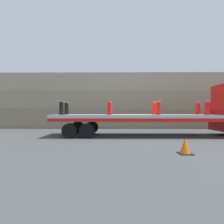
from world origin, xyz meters
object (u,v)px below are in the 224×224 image
at_px(fire_hydrant_black_far_0, 66,109).
at_px(fire_hydrant_red_near_3, 207,108).
at_px(traffic_cone, 185,146).
at_px(fire_hydrant_red_near_2, 158,108).
at_px(fire_hydrant_red_far_2, 154,109).
at_px(fire_hydrant_red_far_1, 110,109).
at_px(fire_hydrant_red_near_1, 110,108).
at_px(fire_hydrant_black_near_0, 61,108).
at_px(flatbed_trailer, 125,118).
at_px(fire_hydrant_red_far_3, 198,109).

distance_m(fire_hydrant_black_far_0, fire_hydrant_red_near_3, 8.86).
relative_size(fire_hydrant_black_far_0, traffic_cone, 1.46).
xyz_separation_m(fire_hydrant_black_far_0, fire_hydrant_red_near_2, (5.86, -1.11, 0.00)).
relative_size(fire_hydrant_red_near_2, traffic_cone, 1.46).
xyz_separation_m(fire_hydrant_black_far_0, fire_hydrant_red_far_2, (5.86, 0.00, 0.00)).
bearing_deg(fire_hydrant_red_far_2, fire_hydrant_red_far_1, 180.00).
height_order(fire_hydrant_black_far_0, fire_hydrant_red_near_1, same).
bearing_deg(fire_hydrant_red_far_2, fire_hydrant_red_near_2, -90.00).
relative_size(fire_hydrant_black_near_0, fire_hydrant_red_far_2, 1.00).
bearing_deg(fire_hydrant_black_far_0, fire_hydrant_red_near_1, -20.83).
distance_m(flatbed_trailer, fire_hydrant_red_far_1, 1.30).
relative_size(fire_hydrant_black_near_0, traffic_cone, 1.46).
distance_m(fire_hydrant_red_far_1, fire_hydrant_red_near_2, 3.13).
height_order(fire_hydrant_black_near_0, traffic_cone, fire_hydrant_black_near_0).
relative_size(flatbed_trailer, fire_hydrant_red_near_2, 12.15).
bearing_deg(traffic_cone, fire_hydrant_red_near_3, 54.50).
height_order(fire_hydrant_red_far_1, fire_hydrant_red_near_3, same).
distance_m(fire_hydrant_red_far_3, traffic_cone, 6.34).
bearing_deg(fire_hydrant_red_near_3, flatbed_trailer, 173.47).
xyz_separation_m(flatbed_trailer, fire_hydrant_red_far_1, (-0.99, 0.56, 0.62)).
bearing_deg(fire_hydrant_red_near_2, fire_hydrant_black_far_0, 169.23).
relative_size(fire_hydrant_red_near_1, fire_hydrant_red_near_2, 1.00).
bearing_deg(fire_hydrant_red_near_2, fire_hydrant_red_near_1, 180.00).
distance_m(flatbed_trailer, traffic_cone, 5.22).
bearing_deg(traffic_cone, flatbed_trailer, 110.84).
xyz_separation_m(fire_hydrant_red_far_1, fire_hydrant_red_far_2, (2.93, 0.00, 0.00)).
height_order(fire_hydrant_black_far_0, fire_hydrant_red_near_3, same).
xyz_separation_m(fire_hydrant_red_far_2, fire_hydrant_red_far_3, (2.93, 0.00, 0.00)).
relative_size(flatbed_trailer, traffic_cone, 17.79).
height_order(fire_hydrant_black_far_0, fire_hydrant_red_far_3, same).
xyz_separation_m(fire_hydrant_black_far_0, fire_hydrant_red_near_3, (8.79, -1.11, 0.00)).
height_order(fire_hydrant_red_far_2, fire_hydrant_red_near_3, same).
relative_size(fire_hydrant_red_near_2, fire_hydrant_red_near_3, 1.00).
bearing_deg(fire_hydrant_red_near_3, fire_hydrant_red_near_2, 180.00).
bearing_deg(fire_hydrant_red_near_1, fire_hydrant_red_far_1, 90.00).
height_order(fire_hydrant_red_near_1, fire_hydrant_red_near_3, same).
bearing_deg(traffic_cone, fire_hydrant_red_near_1, 123.58).
bearing_deg(fire_hydrant_black_far_0, fire_hydrant_black_near_0, -90.00).
distance_m(fire_hydrant_red_far_1, fire_hydrant_red_far_2, 2.93).
bearing_deg(fire_hydrant_red_far_3, fire_hydrant_red_near_3, -90.00).
xyz_separation_m(fire_hydrant_red_near_2, fire_hydrant_red_far_2, (0.00, 1.11, 0.00)).
bearing_deg(traffic_cone, fire_hydrant_black_near_0, 143.52).
distance_m(fire_hydrant_red_far_1, fire_hydrant_red_far_3, 5.86).
xyz_separation_m(fire_hydrant_red_near_2, fire_hydrant_red_far_3, (2.93, 1.11, 0.00)).
relative_size(fire_hydrant_red_near_1, fire_hydrant_red_far_2, 1.00).
relative_size(fire_hydrant_red_far_1, fire_hydrant_red_near_3, 1.00).
distance_m(fire_hydrant_red_near_2, fire_hydrant_red_far_3, 3.13).
height_order(flatbed_trailer, traffic_cone, flatbed_trailer).
bearing_deg(fire_hydrant_black_far_0, fire_hydrant_red_far_3, 0.00).
xyz_separation_m(flatbed_trailer, fire_hydrant_black_far_0, (-3.92, 0.56, 0.62)).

